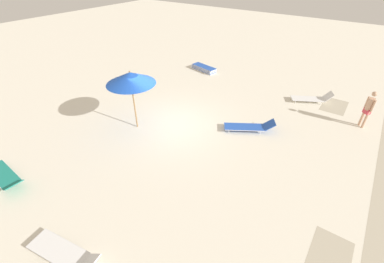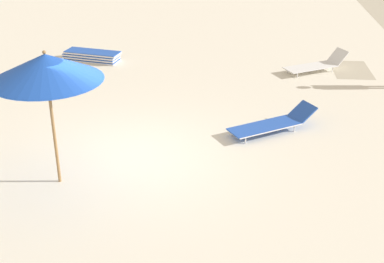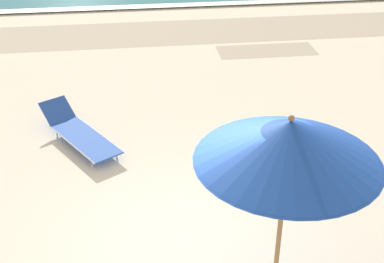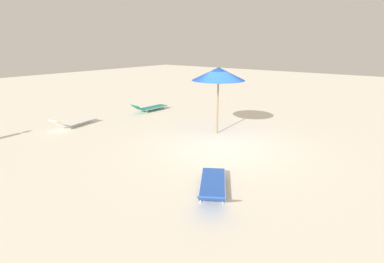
{
  "view_description": "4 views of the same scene",
  "coord_description": "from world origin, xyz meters",
  "px_view_note": "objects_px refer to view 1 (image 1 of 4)",
  "views": [
    {
      "loc": [
        7.64,
        6.65,
        6.57
      ],
      "look_at": [
        0.87,
        1.9,
        0.87
      ],
      "focal_mm": 24.0,
      "sensor_mm": 36.0,
      "label": 1
    },
    {
      "loc": [
        9.93,
        2.24,
        5.52
      ],
      "look_at": [
        0.58,
        1.49,
        1.03
      ],
      "focal_mm": 50.0,
      "sensor_mm": 36.0,
      "label": 2
    },
    {
      "loc": [
        -0.7,
        -5.87,
        5.33
      ],
      "look_at": [
        0.29,
        1.88,
        0.85
      ],
      "focal_mm": 50.0,
      "sensor_mm": 36.0,
      "label": 3
    },
    {
      "loc": [
        -5.34,
        8.78,
        3.54
      ],
      "look_at": [
        0.52,
        1.12,
        0.68
      ],
      "focal_mm": 28.0,
      "sensor_mm": 36.0,
      "label": 4
    }
  ],
  "objects_px": {
    "beach_umbrella": "(131,78)",
    "sun_lounger_under_umbrella": "(249,126)",
    "sun_lounger_near_water_right": "(312,98)",
    "sun_lounger_beside_umbrella": "(64,253)",
    "lounger_stack": "(204,68)",
    "beachgoer_shoreline_child": "(369,107)",
    "sun_lounger_near_water_left": "(5,176)"
  },
  "relations": [
    {
      "from": "lounger_stack",
      "to": "sun_lounger_beside_umbrella",
      "type": "distance_m",
      "value": 13.89
    },
    {
      "from": "lounger_stack",
      "to": "sun_lounger_near_water_right",
      "type": "bearing_deg",
      "value": 98.71
    },
    {
      "from": "sun_lounger_under_umbrella",
      "to": "beachgoer_shoreline_child",
      "type": "height_order",
      "value": "beachgoer_shoreline_child"
    },
    {
      "from": "beach_umbrella",
      "to": "lounger_stack",
      "type": "bearing_deg",
      "value": -170.49
    },
    {
      "from": "beach_umbrella",
      "to": "lounger_stack",
      "type": "height_order",
      "value": "beach_umbrella"
    },
    {
      "from": "sun_lounger_under_umbrella",
      "to": "sun_lounger_beside_umbrella",
      "type": "bearing_deg",
      "value": -41.62
    },
    {
      "from": "beach_umbrella",
      "to": "sun_lounger_beside_umbrella",
      "type": "xyz_separation_m",
      "value": [
        5.58,
        2.96,
        -2.18
      ]
    },
    {
      "from": "beach_umbrella",
      "to": "sun_lounger_beside_umbrella",
      "type": "bearing_deg",
      "value": 27.93
    },
    {
      "from": "sun_lounger_under_umbrella",
      "to": "sun_lounger_beside_umbrella",
      "type": "distance_m",
      "value": 8.38
    },
    {
      "from": "sun_lounger_near_water_left",
      "to": "sun_lounger_near_water_right",
      "type": "height_order",
      "value": "sun_lounger_near_water_right"
    },
    {
      "from": "sun_lounger_near_water_left",
      "to": "beachgoer_shoreline_child",
      "type": "height_order",
      "value": "beachgoer_shoreline_child"
    },
    {
      "from": "lounger_stack",
      "to": "beachgoer_shoreline_child",
      "type": "height_order",
      "value": "beachgoer_shoreline_child"
    },
    {
      "from": "sun_lounger_under_umbrella",
      "to": "sun_lounger_near_water_left",
      "type": "height_order",
      "value": "sun_lounger_under_umbrella"
    },
    {
      "from": "beach_umbrella",
      "to": "lounger_stack",
      "type": "xyz_separation_m",
      "value": [
        -7.65,
        -1.28,
        -2.23
      ]
    },
    {
      "from": "sun_lounger_under_umbrella",
      "to": "sun_lounger_beside_umbrella",
      "type": "height_order",
      "value": "sun_lounger_beside_umbrella"
    },
    {
      "from": "sun_lounger_under_umbrella",
      "to": "sun_lounger_near_water_right",
      "type": "distance_m",
      "value": 4.76
    },
    {
      "from": "beach_umbrella",
      "to": "lounger_stack",
      "type": "relative_size",
      "value": 1.37
    },
    {
      "from": "sun_lounger_beside_umbrella",
      "to": "beachgoer_shoreline_child",
      "type": "bearing_deg",
      "value": 144.86
    },
    {
      "from": "sun_lounger_beside_umbrella",
      "to": "sun_lounger_near_water_left",
      "type": "height_order",
      "value": "sun_lounger_beside_umbrella"
    },
    {
      "from": "lounger_stack",
      "to": "sun_lounger_near_water_left",
      "type": "xyz_separation_m",
      "value": [
        12.79,
        -0.0,
        0.04
      ]
    },
    {
      "from": "lounger_stack",
      "to": "sun_lounger_near_water_left",
      "type": "relative_size",
      "value": 0.9
    },
    {
      "from": "lounger_stack",
      "to": "sun_lounger_under_umbrella",
      "type": "bearing_deg",
      "value": 61.24
    },
    {
      "from": "sun_lounger_beside_umbrella",
      "to": "sun_lounger_near_water_right",
      "type": "xyz_separation_m",
      "value": [
        -12.74,
        3.01,
        0.01
      ]
    },
    {
      "from": "sun_lounger_under_umbrella",
      "to": "sun_lounger_near_water_right",
      "type": "bearing_deg",
      "value": 128.42
    },
    {
      "from": "beach_umbrella",
      "to": "sun_lounger_under_umbrella",
      "type": "height_order",
      "value": "beach_umbrella"
    },
    {
      "from": "beach_umbrella",
      "to": "sun_lounger_near_water_right",
      "type": "xyz_separation_m",
      "value": [
        -7.16,
        5.97,
        -2.17
      ]
    },
    {
      "from": "beachgoer_shoreline_child",
      "to": "sun_lounger_near_water_left",
      "type": "bearing_deg",
      "value": -88.63
    },
    {
      "from": "lounger_stack",
      "to": "sun_lounger_beside_umbrella",
      "type": "xyz_separation_m",
      "value": [
        13.23,
        4.24,
        0.05
      ]
    },
    {
      "from": "lounger_stack",
      "to": "sun_lounger_under_umbrella",
      "type": "xyz_separation_m",
      "value": [
        4.97,
        5.65,
        0.04
      ]
    },
    {
      "from": "lounger_stack",
      "to": "beachgoer_shoreline_child",
      "type": "relative_size",
      "value": 1.12
    },
    {
      "from": "sun_lounger_beside_umbrella",
      "to": "lounger_stack",
      "type": "bearing_deg",
      "value": -171.8
    },
    {
      "from": "sun_lounger_near_water_left",
      "to": "sun_lounger_near_water_right",
      "type": "relative_size",
      "value": 1.05
    }
  ]
}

